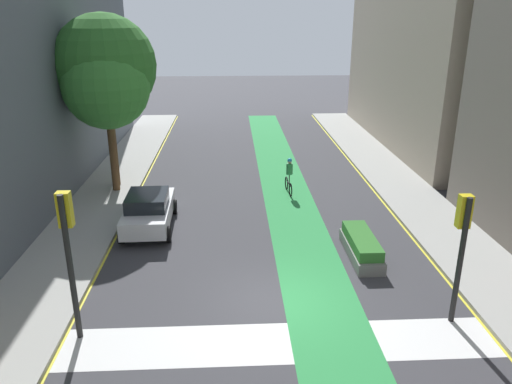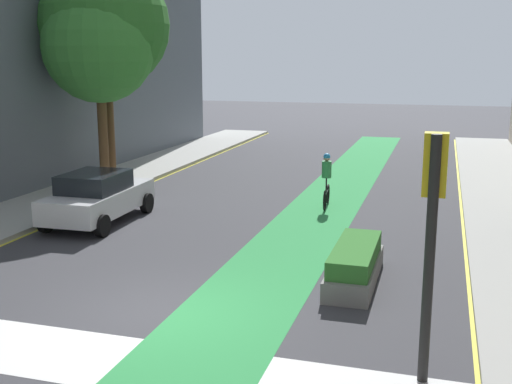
{
  "view_description": "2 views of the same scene",
  "coord_description": "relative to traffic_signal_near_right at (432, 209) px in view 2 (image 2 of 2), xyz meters",
  "views": [
    {
      "loc": [
        -1.23,
        -13.2,
        8.48
      ],
      "look_at": [
        -0.21,
        6.77,
        1.23
      ],
      "focal_mm": 34.49,
      "sensor_mm": 36.0,
      "label": 1
    },
    {
      "loc": [
        5.2,
        -10.58,
        4.93
      ],
      "look_at": [
        0.43,
        5.52,
        1.35
      ],
      "focal_mm": 44.26,
      "sensor_mm": 36.0,
      "label": 2
    }
  ],
  "objects": [
    {
      "name": "car_white_left_far",
      "position": [
        -9.87,
        7.08,
        -1.92
      ],
      "size": [
        2.1,
        4.24,
        1.57
      ],
      "color": "silver",
      "rests_on": "ground_plane"
    },
    {
      "name": "street_tree_near",
      "position": [
        -12.2,
        11.58,
        2.59
      ],
      "size": [
        4.11,
        4.11,
        7.24
      ],
      "color": "brown",
      "rests_on": "sidewalk_left"
    },
    {
      "name": "bike_lane_paint",
      "position": [
        -3.63,
        1.08,
        -2.71
      ],
      "size": [
        2.4,
        60.0,
        0.01
      ],
      "primitive_type": "cube",
      "color": "#2D8C47",
      "rests_on": "ground_plane"
    },
    {
      "name": "cyclist_in_lane",
      "position": [
        -3.54,
        10.96,
        -1.75
      ],
      "size": [
        0.32,
        1.73,
        1.86
      ],
      "color": "black",
      "rests_on": "ground_plane"
    },
    {
      "name": "traffic_signal_near_right",
      "position": [
        0.0,
        0.0,
        0.0
      ],
      "size": [
        0.35,
        0.52,
        3.86
      ],
      "color": "black",
      "rests_on": "ground_plane"
    },
    {
      "name": "street_tree_far",
      "position": [
        -12.34,
        12.35,
        3.43
      ],
      "size": [
        4.89,
        4.89,
        8.46
      ],
      "color": "brown",
      "rests_on": "sidewalk_left"
    },
    {
      "name": "crosswalk_band",
      "position": [
        -5.13,
        -0.92,
        -2.72
      ],
      "size": [
        12.0,
        1.8,
        0.01
      ],
      "primitive_type": "cube",
      "color": "silver",
      "rests_on": "ground_plane"
    },
    {
      "name": "ground_plane",
      "position": [
        -5.13,
        1.08,
        -2.72
      ],
      "size": [
        120.0,
        120.0,
        0.0
      ],
      "primitive_type": "plane",
      "color": "#38383D"
    },
    {
      "name": "curb_stripe_right",
      "position": [
        0.87,
        1.08,
        -2.71
      ],
      "size": [
        0.16,
        60.0,
        0.01
      ],
      "primitive_type": "cube",
      "color": "yellow",
      "rests_on": "ground_plane"
    },
    {
      "name": "median_planter",
      "position": [
        -1.63,
        4.04,
        -2.32
      ],
      "size": [
        0.97,
        3.13,
        0.85
      ],
      "color": "slate",
      "rests_on": "ground_plane"
    }
  ]
}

